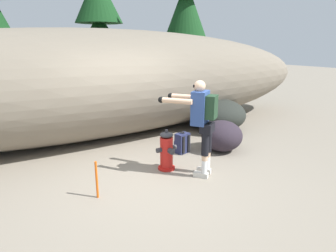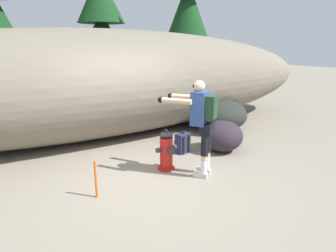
{
  "view_description": "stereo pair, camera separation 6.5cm",
  "coord_description": "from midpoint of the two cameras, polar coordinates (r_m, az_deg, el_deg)",
  "views": [
    {
      "loc": [
        -2.51,
        -4.18,
        2.31
      ],
      "look_at": [
        0.5,
        0.61,
        0.75
      ],
      "focal_mm": 31.84,
      "sensor_mm": 36.0,
      "label": 1
    },
    {
      "loc": [
        -2.46,
        -4.21,
        2.31
      ],
      "look_at": [
        0.5,
        0.61,
        0.75
      ],
      "focal_mm": 31.84,
      "sensor_mm": 36.0,
      "label": 2
    }
  ],
  "objects": [
    {
      "name": "boulder_mid",
      "position": [
        8.31,
        9.18,
        2.2
      ],
      "size": [
        1.57,
        1.58,
        0.88
      ],
      "primitive_type": "ellipsoid",
      "rotation": [
        0.0,
        0.0,
        3.16
      ],
      "color": "#262924",
      "rests_on": "ground_plane"
    },
    {
      "name": "survey_stake",
      "position": [
        4.77,
        -13.87,
        -9.96
      ],
      "size": [
        0.04,
        0.04,
        0.6
      ],
      "primitive_type": "cylinder",
      "color": "#E55914",
      "rests_on": "ground_plane"
    },
    {
      "name": "fire_hydrant",
      "position": [
        5.63,
        -0.6,
        -4.84
      ],
      "size": [
        0.42,
        0.37,
        0.78
      ],
      "color": "red",
      "rests_on": "ground_plane"
    },
    {
      "name": "ground_plane",
      "position": [
        5.4,
        -1.46,
        -10.13
      ],
      "size": [
        56.0,
        56.0,
        0.04
      ],
      "primitive_type": "cube",
      "color": "gray"
    },
    {
      "name": "dirt_embankment",
      "position": [
        7.76,
        -13.4,
        7.83
      ],
      "size": [
        14.29,
        3.2,
        2.68
      ],
      "primitive_type": "ellipsoid",
      "color": "#756B5B",
      "rests_on": "ground_plane"
    },
    {
      "name": "boulder_large",
      "position": [
        6.74,
        9.98,
        -1.85
      ],
      "size": [
        1.32,
        1.32,
        0.68
      ],
      "primitive_type": "ellipsoid",
      "rotation": [
        0.0,
        0.0,
        5.54
      ],
      "color": "#2B232C",
      "rests_on": "ground_plane"
    },
    {
      "name": "pine_tree_right",
      "position": [
        11.93,
        3.27,
        22.06
      ],
      "size": [
        2.21,
        2.21,
        6.49
      ],
      "color": "#47331E",
      "rests_on": "ground_plane"
    },
    {
      "name": "utility_worker",
      "position": [
        5.21,
        6.03,
        1.78
      ],
      "size": [
        0.88,
        1.01,
        1.72
      ],
      "rotation": [
        0.0,
        0.0,
        2.19
      ],
      "color": "beige",
      "rests_on": "ground_plane"
    },
    {
      "name": "pine_tree_center",
      "position": [
        13.23,
        -13.09,
        17.17
      ],
      "size": [
        2.98,
        2.98,
        5.1
      ],
      "color": "#47331E",
      "rests_on": "ground_plane"
    },
    {
      "name": "spare_backpack",
      "position": [
        6.53,
        2.43,
        -3.3
      ],
      "size": [
        0.34,
        0.33,
        0.47
      ],
      "rotation": [
        0.0,
        0.0,
        1.79
      ],
      "color": "#23284C",
      "rests_on": "ground_plane"
    }
  ]
}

